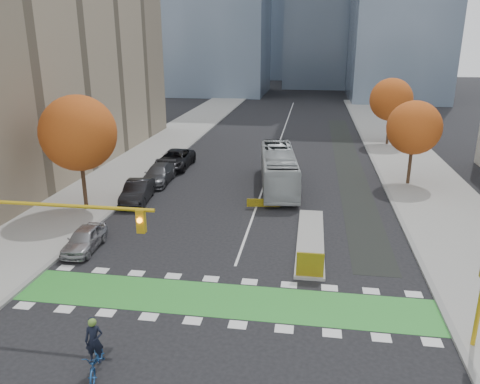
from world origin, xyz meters
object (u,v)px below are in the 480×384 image
(tree_east_far, at_px, (391,100))
(parked_car_d, at_px, (175,159))
(tree_west, at_px, (79,133))
(parked_car_c, at_px, (159,174))
(hazard_board, at_px, (310,265))
(tree_east_near, at_px, (414,128))
(traffic_signal_west, at_px, (32,227))
(parked_car_a, at_px, (85,239))
(parked_car_b, at_px, (138,192))
(cyclist, at_px, (96,355))
(bus, at_px, (279,169))

(tree_east_far, distance_m, parked_car_d, 25.85)
(tree_west, height_order, parked_car_c, tree_west)
(hazard_board, distance_m, tree_east_near, 19.93)
(tree_west, relative_size, tree_east_near, 1.16)
(hazard_board, distance_m, tree_east_far, 35.13)
(traffic_signal_west, distance_m, parked_car_c, 20.16)
(hazard_board, distance_m, parked_car_d, 23.98)
(tree_west, distance_m, parked_car_a, 8.52)
(parked_car_a, bearing_deg, hazard_board, -9.80)
(traffic_signal_west, height_order, parked_car_a, traffic_signal_west)
(tree_west, xyz_separation_m, traffic_signal_west, (4.07, -12.51, -1.58))
(parked_car_a, relative_size, parked_car_c, 0.76)
(hazard_board, xyz_separation_m, tree_west, (-16.00, 7.80, 4.82))
(parked_car_a, height_order, parked_car_b, parked_car_b)
(tree_east_near, height_order, cyclist, tree_east_near)
(parked_car_d, bearing_deg, traffic_signal_west, -87.64)
(parked_car_c, xyz_separation_m, parked_car_d, (0.00, 5.00, 0.08))
(bus, distance_m, parked_car_a, 17.28)
(hazard_board, bearing_deg, parked_car_a, 173.23)
(cyclist, height_order, parked_car_a, cyclist)
(tree_east_near, height_order, bus, tree_east_near)
(hazard_board, height_order, traffic_signal_west, traffic_signal_west)
(tree_east_near, distance_m, parked_car_c, 21.56)
(parked_car_b, bearing_deg, parked_car_c, 83.42)
(cyclist, bearing_deg, tree_east_far, 55.38)
(parked_car_b, bearing_deg, parked_car_d, 83.42)
(tree_east_near, xyz_separation_m, parked_car_c, (-21.00, -2.65, -4.10))
(tree_east_far, distance_m, bus, 21.85)
(cyclist, bearing_deg, bus, 64.83)
(tree_east_far, relative_size, parked_car_a, 1.93)
(tree_east_far, bearing_deg, parked_car_c, -139.06)
(tree_east_near, height_order, parked_car_b, tree_east_near)
(tree_east_far, relative_size, traffic_signal_west, 0.90)
(hazard_board, height_order, parked_car_c, parked_car_c)
(tree_west, relative_size, tree_east_far, 1.08)
(parked_car_d, bearing_deg, tree_east_near, -6.49)
(parked_car_a, relative_size, parked_car_d, 0.65)
(tree_west, relative_size, parked_car_b, 1.67)
(tree_east_near, bearing_deg, bus, -167.74)
(traffic_signal_west, bearing_deg, parked_car_d, 92.47)
(hazard_board, height_order, parked_car_b, parked_car_b)
(cyclist, distance_m, parked_car_c, 24.16)
(tree_east_far, height_order, parked_car_d, tree_east_far)
(tree_east_near, distance_m, traffic_signal_west, 30.08)
(tree_east_near, xyz_separation_m, parked_car_d, (-21.00, 2.35, -4.02))
(tree_east_near, xyz_separation_m, parked_car_b, (-21.00, -7.65, -4.05))
(tree_east_far, height_order, parked_car_c, tree_east_far)
(parked_car_a, relative_size, parked_car_b, 0.81)
(cyclist, distance_m, parked_car_b, 19.32)
(parked_car_c, bearing_deg, tree_west, -114.46)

